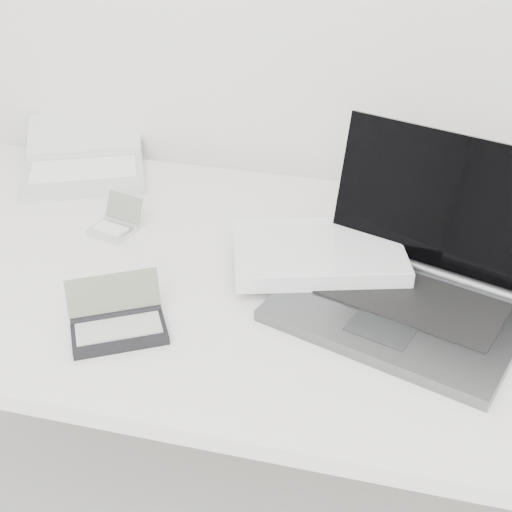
% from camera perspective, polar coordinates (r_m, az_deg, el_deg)
% --- Properties ---
extents(desk, '(1.60, 0.80, 0.73)m').
position_cam_1_polar(desk, '(1.31, 1.70, -3.18)').
color(desk, white).
rests_on(desk, ground).
extents(laptop_large, '(0.57, 0.44, 0.26)m').
position_cam_1_polar(laptop_large, '(1.24, 9.50, -1.07)').
color(laptop_large, '#595C5E').
rests_on(laptop_large, desk).
extents(netbook_open_white, '(0.38, 0.42, 0.07)m').
position_cam_1_polar(netbook_open_white, '(1.69, -13.59, 7.24)').
color(netbook_open_white, silver).
rests_on(netbook_open_white, desk).
extents(pda_silver, '(0.10, 0.11, 0.06)m').
position_cam_1_polar(pda_silver, '(1.44, -11.17, 2.47)').
color(pda_silver, silver).
rests_on(pda_silver, desk).
extents(palmtop_charcoal, '(0.18, 0.16, 0.08)m').
position_cam_1_polar(palmtop_charcoal, '(1.16, -11.00, -5.31)').
color(palmtop_charcoal, black).
rests_on(palmtop_charcoal, desk).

